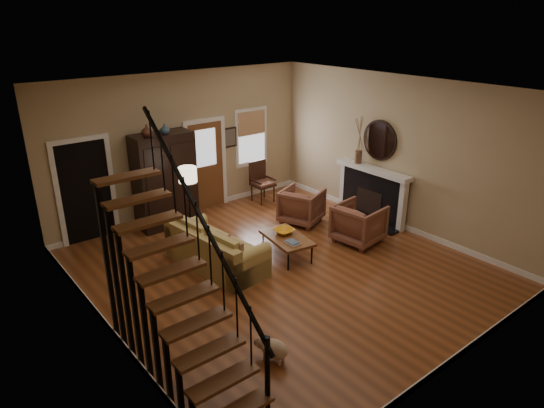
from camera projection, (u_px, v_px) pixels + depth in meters
room at (209, 173)px, 9.56m from camera, size 7.00×7.33×3.30m
staircase at (176, 264)px, 5.93m from camera, size 0.94×2.80×3.20m
fireplace at (373, 189)px, 10.99m from camera, size 0.33×1.95×2.30m
armoire at (165, 180)px, 10.57m from camera, size 1.30×0.60×2.10m
vase_a at (147, 131)px, 9.86m from camera, size 0.24×0.24×0.25m
vase_b at (165, 129)px, 10.10m from camera, size 0.20×0.20×0.21m
sofa at (216, 248)px, 9.03m from camera, size 1.11×2.14×0.77m
coffee_table at (287, 247)px, 9.45m from camera, size 0.82×1.21×0.43m
bowl at (284, 231)px, 9.49m from camera, size 0.38×0.38×0.09m
books at (292, 242)px, 9.07m from camera, size 0.21×0.28×0.05m
armchair_left at (359, 223)px, 10.00m from camera, size 1.01×0.99×0.83m
armchair_right at (302, 206)px, 10.94m from camera, size 1.13×1.12×0.80m
floor_lamp at (190, 205)px, 9.89m from camera, size 0.46×0.46×1.61m
side_chair at (263, 182)px, 12.11m from camera, size 0.54×0.54×1.02m
dog at (274, 350)px, 6.63m from camera, size 0.41×0.52×0.33m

